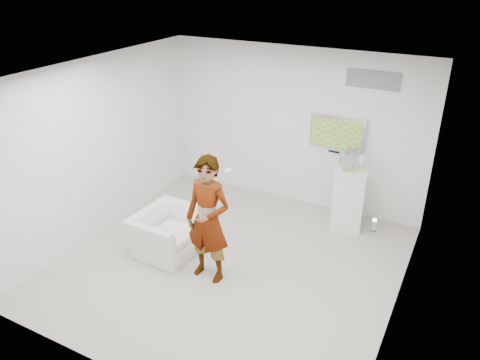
{
  "coord_description": "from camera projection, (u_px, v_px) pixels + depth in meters",
  "views": [
    {
      "loc": [
        2.99,
        -5.34,
        4.38
      ],
      "look_at": [
        -0.14,
        0.6,
        1.18
      ],
      "focal_mm": 35.0,
      "sensor_mm": 36.0,
      "label": 1
    }
  ],
  "objects": [
    {
      "name": "floor_uplight",
      "position": [
        374.0,
        226.0,
        8.18
      ],
      "size": [
        0.21,
        0.21,
        0.27
      ],
      "primitive_type": "cylinder",
      "rotation": [
        0.0,
        0.0,
        -0.24
      ],
      "color": "silver",
      "rests_on": "room"
    },
    {
      "name": "tv",
      "position": [
        337.0,
        133.0,
        8.34
      ],
      "size": [
        1.0,
        0.08,
        0.6
      ],
      "primitive_type": "cube",
      "color": "silver",
      "rests_on": "room"
    },
    {
      "name": "room",
      "position": [
        230.0,
        178.0,
        6.77
      ],
      "size": [
        5.01,
        5.01,
        3.0
      ],
      "color": "#AEA8A0",
      "rests_on": "ground"
    },
    {
      "name": "vitrine",
      "position": [
        351.0,
        160.0,
        7.85
      ],
      "size": [
        0.43,
        0.43,
        0.31
      ],
      "primitive_type": "cube",
      "rotation": [
        0.0,
        0.0,
        0.63
      ],
      "color": "white",
      "rests_on": "pedestal"
    },
    {
      "name": "pedestal",
      "position": [
        347.0,
        198.0,
        8.17
      ],
      "size": [
        0.71,
        0.71,
        1.15
      ],
      "primitive_type": "cube",
      "rotation": [
        0.0,
        0.0,
        0.33
      ],
      "color": "white",
      "rests_on": "room"
    },
    {
      "name": "console",
      "position": [
        351.0,
        162.0,
        7.87
      ],
      "size": [
        0.11,
        0.19,
        0.24
      ],
      "primitive_type": "cube",
      "rotation": [
        0.0,
        0.0,
        0.32
      ],
      "color": "white",
      "rests_on": "pedestal"
    },
    {
      "name": "armchair",
      "position": [
        168.0,
        232.0,
        7.58
      ],
      "size": [
        0.98,
        1.11,
        0.7
      ],
      "primitive_type": "imported",
      "rotation": [
        0.0,
        0.0,
        1.53
      ],
      "color": "silver",
      "rests_on": "room"
    },
    {
      "name": "wii_remote",
      "position": [
        228.0,
        171.0,
        6.38
      ],
      "size": [
        0.06,
        0.15,
        0.04
      ],
      "primitive_type": "cube",
      "rotation": [
        0.0,
        0.0,
        -0.17
      ],
      "color": "white",
      "rests_on": "person"
    },
    {
      "name": "person",
      "position": [
        208.0,
        220.0,
        6.71
      ],
      "size": [
        0.73,
        0.49,
        1.95
      ],
      "primitive_type": "imported",
      "rotation": [
        0.0,
        0.0,
        -0.04
      ],
      "color": "silver",
      "rests_on": "room"
    },
    {
      "name": "logo_decal",
      "position": [
        373.0,
        80.0,
        7.73
      ],
      "size": [
        0.9,
        0.02,
        0.3
      ],
      "primitive_type": "cube",
      "color": "gray",
      "rests_on": "room"
    }
  ]
}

